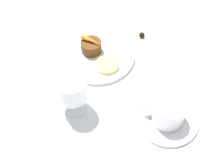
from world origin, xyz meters
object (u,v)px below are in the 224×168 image
at_px(dinner_plate, 97,55).
at_px(coffee_cup, 168,111).
at_px(wine_glass, 72,90).
at_px(dessert_cake, 91,47).
at_px(fork, 50,47).

relative_size(dinner_plate, coffee_cup, 2.10).
xyz_separation_m(dinner_plate, wine_glass, (0.00, 0.20, 0.07)).
distance_m(dinner_plate, coffee_cup, 0.29).
relative_size(coffee_cup, wine_glass, 0.94).
bearing_deg(dessert_cake, wine_glass, 94.61).
relative_size(fork, dessert_cake, 2.93).
bearing_deg(wine_glass, coffee_cup, -174.66).
distance_m(coffee_cup, wine_glass, 0.24).
height_order(dinner_plate, wine_glass, wine_glass).
bearing_deg(dinner_plate, coffee_cup, 143.76).
distance_m(fork, dessert_cake, 0.14).
bearing_deg(dessert_cake, coffee_cup, 145.00).
bearing_deg(dinner_plate, dessert_cake, -17.14).
xyz_separation_m(wine_glass, dessert_cake, (0.02, -0.20, -0.05)).
relative_size(coffee_cup, fork, 0.60).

